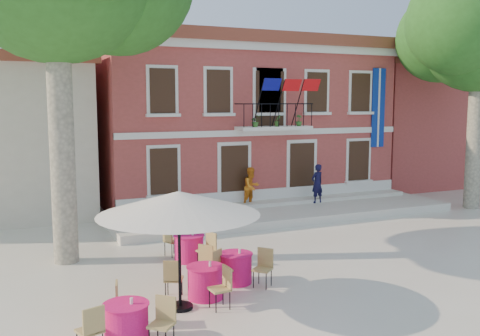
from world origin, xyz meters
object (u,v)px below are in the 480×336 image
at_px(cafe_table_1, 206,280).
at_px(pedestrian_orange, 251,187).
at_px(patio_umbrella, 179,203).
at_px(cafe_table_2, 126,321).
at_px(cafe_table_3, 189,247).
at_px(plane_tree_east, 480,32).
at_px(cafe_table_0, 235,267).
at_px(pedestrian_navy, 317,183).

bearing_deg(cafe_table_1, pedestrian_orange, 58.43).
relative_size(patio_umbrella, pedestrian_orange, 2.20).
bearing_deg(cafe_table_2, cafe_table_3, 58.49).
distance_m(plane_tree_east, cafe_table_2, 19.23).
height_order(pedestrian_orange, cafe_table_3, pedestrian_orange).
bearing_deg(patio_umbrella, cafe_table_1, 26.93).
bearing_deg(cafe_table_2, cafe_table_1, 35.66).
height_order(cafe_table_0, cafe_table_1, same).
bearing_deg(patio_umbrella, cafe_table_2, -140.49).
relative_size(cafe_table_0, cafe_table_2, 0.94).
bearing_deg(cafe_table_2, pedestrian_orange, 53.50).
bearing_deg(pedestrian_navy, cafe_table_1, 31.50).
height_order(patio_umbrella, cafe_table_0, patio_umbrella).
height_order(patio_umbrella, pedestrian_orange, patio_umbrella).
xyz_separation_m(plane_tree_east, cafe_table_1, (-14.27, -5.40, -7.04)).
relative_size(plane_tree_east, cafe_table_2, 5.55).
bearing_deg(cafe_table_3, patio_umbrella, -111.67).
relative_size(pedestrian_navy, cafe_table_2, 0.91).
xyz_separation_m(cafe_table_1, cafe_table_2, (-2.20, -1.58, 0.00)).
bearing_deg(patio_umbrella, plane_tree_east, 21.06).
bearing_deg(cafe_table_3, pedestrian_navy, 33.34).
bearing_deg(cafe_table_2, pedestrian_navy, 42.76).
height_order(cafe_table_1, cafe_table_2, same).
bearing_deg(pedestrian_orange, cafe_table_0, -136.01).
bearing_deg(plane_tree_east, cafe_table_0, -160.39).
height_order(patio_umbrella, pedestrian_navy, patio_umbrella).
xyz_separation_m(pedestrian_navy, cafe_table_2, (-10.14, -9.37, -0.70)).
distance_m(patio_umbrella, pedestrian_navy, 11.99).
height_order(cafe_table_0, cafe_table_3, same).
bearing_deg(cafe_table_1, pedestrian_navy, 44.48).
xyz_separation_m(patio_umbrella, pedestrian_navy, (8.68, 8.17, -1.26)).
bearing_deg(cafe_table_2, cafe_table_0, 34.89).
relative_size(cafe_table_0, cafe_table_3, 0.89).
xyz_separation_m(cafe_table_0, cafe_table_2, (-3.26, -2.28, 0.01)).
bearing_deg(pedestrian_navy, cafe_table_0, 32.94).
bearing_deg(pedestrian_orange, cafe_table_1, -139.67).
xyz_separation_m(cafe_table_0, cafe_table_1, (-1.07, -0.70, 0.01)).
xyz_separation_m(cafe_table_2, cafe_table_3, (2.78, 4.53, -0.01)).
xyz_separation_m(patio_umbrella, cafe_table_1, (0.74, 0.38, -1.96)).
bearing_deg(cafe_table_3, cafe_table_0, -77.86).
relative_size(patio_umbrella, cafe_table_1, 1.92).
xyz_separation_m(pedestrian_orange, cafe_table_1, (-5.04, -8.21, -0.68)).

